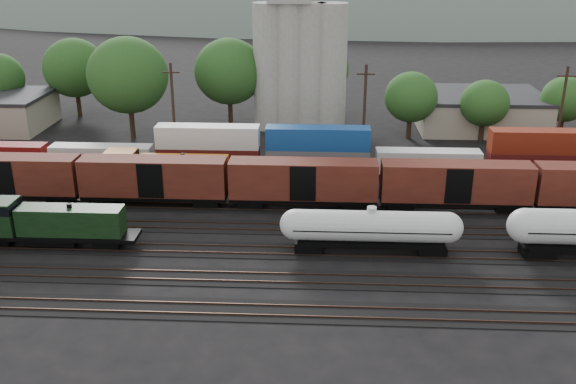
{
  "coord_description": "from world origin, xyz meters",
  "views": [
    {
      "loc": [
        6.39,
        -56.24,
        25.66
      ],
      "look_at": [
        3.48,
        2.0,
        3.0
      ],
      "focal_mm": 40.0,
      "sensor_mm": 36.0,
      "label": 1
    }
  ],
  "objects_px": {
    "green_locomotive": "(41,222)",
    "tank_car_a": "(371,228)",
    "orange_locomotive": "(159,169)",
    "grain_silo": "(298,52)"
  },
  "relations": [
    {
      "from": "orange_locomotive",
      "to": "grain_silo",
      "type": "height_order",
      "value": "grain_silo"
    },
    {
      "from": "green_locomotive",
      "to": "tank_car_a",
      "type": "relative_size",
      "value": 0.98
    },
    {
      "from": "green_locomotive",
      "to": "grain_silo",
      "type": "xyz_separation_m",
      "value": [
        21.55,
        41.0,
        8.88
      ]
    },
    {
      "from": "green_locomotive",
      "to": "grain_silo",
      "type": "relative_size",
      "value": 0.54
    },
    {
      "from": "tank_car_a",
      "to": "grain_silo",
      "type": "bearing_deg",
      "value": 100.76
    },
    {
      "from": "green_locomotive",
      "to": "tank_car_a",
      "type": "distance_m",
      "value": 29.34
    },
    {
      "from": "orange_locomotive",
      "to": "green_locomotive",
      "type": "bearing_deg",
      "value": -114.96
    },
    {
      "from": "green_locomotive",
      "to": "orange_locomotive",
      "type": "height_order",
      "value": "green_locomotive"
    },
    {
      "from": "green_locomotive",
      "to": "grain_silo",
      "type": "height_order",
      "value": "grain_silo"
    },
    {
      "from": "grain_silo",
      "to": "orange_locomotive",
      "type": "bearing_deg",
      "value": -119.26
    }
  ]
}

